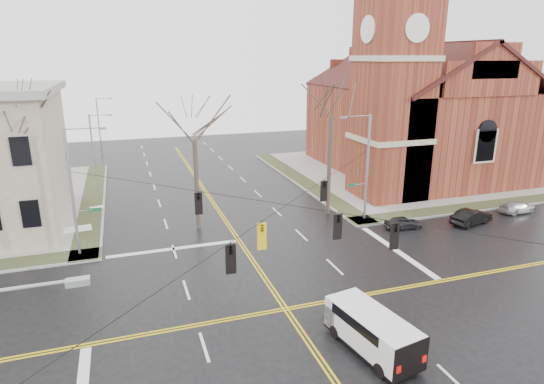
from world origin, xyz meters
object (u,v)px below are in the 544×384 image
object	(u,v)px
tree_nw_far	(22,120)
tree_nw_near	(194,133)
signal_pole_ne	(366,165)
church	(412,103)
signal_pole_nw	(74,189)
parked_car_c	(518,207)
tree_ne	(331,110)
streetlight_north_b	(100,124)
parked_car_b	(471,217)
parked_car_a	(403,223)
streetlight_north_a	(94,150)
cargo_van	(369,327)

from	to	relation	value
tree_nw_far	tree_nw_near	world-z (taller)	tree_nw_far
signal_pole_ne	tree_nw_far	bearing A→B (deg)	174.04
church	signal_pole_nw	distance (m)	38.61
parked_car_c	tree_ne	world-z (taller)	tree_ne
streetlight_north_b	tree_nw_far	size ratio (longest dim) A/B	0.61
parked_car_b	tree_ne	world-z (taller)	tree_ne
signal_pole_ne	parked_car_a	world-z (taller)	signal_pole_ne
streetlight_north_b	parked_car_c	size ratio (longest dim) A/B	2.20
streetlight_north_b	parked_car_b	distance (m)	50.51
streetlight_north_a	parked_car_a	distance (m)	31.18
signal_pole_nw	tree_ne	world-z (taller)	tree_ne
streetlight_north_b	tree_nw_near	bearing A→B (deg)	-76.36
cargo_van	parked_car_a	size ratio (longest dim) A/B	1.77
signal_pole_ne	parked_car_b	world-z (taller)	signal_pole_ne
signal_pole_ne	parked_car_c	world-z (taller)	signal_pole_ne
signal_pole_nw	streetlight_north_a	distance (m)	16.52
cargo_van	tree_ne	distance (m)	21.21
parked_car_c	tree_nw_near	bearing A→B (deg)	76.67
cargo_van	tree_ne	world-z (taller)	tree_ne
church	streetlight_north_b	xyz separation A→B (m)	(-35.42, 23.22, -3.97)
signal_pole_nw	parked_car_c	world-z (taller)	signal_pole_nw
signal_pole_ne	streetlight_north_a	xyz separation A→B (m)	(-21.97, 16.50, -0.48)
parked_car_a	parked_car_b	size ratio (longest dim) A/B	0.77
church	signal_pole_ne	xyz separation A→B (m)	(-13.44, -13.28, -3.48)
church	parked_car_a	world-z (taller)	church
signal_pole_ne	parked_car_c	size ratio (longest dim) A/B	2.48
parked_car_a	tree_nw_near	xyz separation A→B (m)	(-15.97, 5.63, 7.37)
streetlight_north_b	tree_ne	xyz separation A→B (m)	(19.75, -34.17, 4.83)
church	tree_nw_near	size ratio (longest dim) A/B	2.53
parked_car_b	tree_ne	bearing A→B (deg)	46.76
signal_pole_nw	streetlight_north_a	size ratio (longest dim) A/B	1.12
church	streetlight_north_a	size ratio (longest dim) A/B	3.44
signal_pole_nw	tree_nw_far	xyz separation A→B (m)	(-3.04, 2.68, 4.47)
streetlight_north_a	tree_nw_far	distance (m)	15.14
parked_car_c	signal_pole_ne	bearing A→B (deg)	77.10
signal_pole_nw	parked_car_a	distance (m)	25.36
tree_nw_far	tree_nw_near	distance (m)	11.98
parked_car_c	streetlight_north_b	bearing A→B (deg)	40.55
cargo_van	parked_car_c	bearing A→B (deg)	19.98
parked_car_a	parked_car_b	bearing A→B (deg)	-94.25
cargo_van	parked_car_c	distance (m)	26.79
signal_pole_ne	signal_pole_nw	size ratio (longest dim) A/B	1.00
cargo_van	tree_nw_near	size ratio (longest dim) A/B	0.50
tree_nw_far	tree_ne	world-z (taller)	tree_nw_far
streetlight_north_a	cargo_van	xyz separation A→B (m)	(13.22, -32.63, -3.31)
signal_pole_ne	cargo_van	size ratio (longest dim) A/B	1.66
signal_pole_ne	tree_nw_near	xyz separation A→B (m)	(-13.80, 2.80, 2.94)
signal_pole_nw	parked_car_b	size ratio (longest dim) A/B	2.26
signal_pole_nw	streetlight_north_a	xyz separation A→B (m)	(0.67, 16.50, -0.48)
signal_pole_ne	tree_nw_near	world-z (taller)	tree_nw_near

